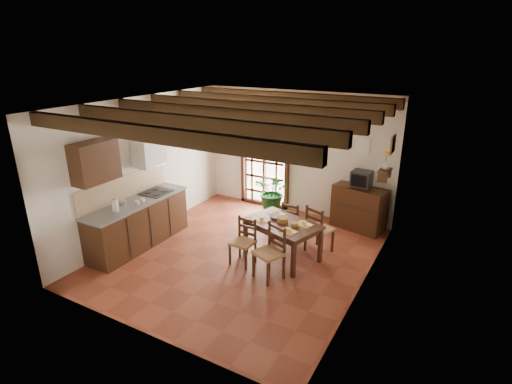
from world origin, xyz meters
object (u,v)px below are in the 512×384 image
Objects in this scene: chair_far_left at (293,228)px; chair_far_right at (319,237)px; chair_near_left at (243,250)px; sideboard at (359,208)px; chair_near_right at (269,262)px; pendant_lamp at (287,147)px; dining_table at (282,227)px; potted_plant at (273,194)px; crt_tv at (361,179)px; kitchen_counter at (139,223)px.

chair_far_right is (0.62, -0.20, 0.03)m from chair_far_left.
sideboard is at bearing 62.92° from chair_near_left.
chair_far_left is at bearing -116.63° from sideboard.
pendant_lamp reaches higher than chair_near_right.
sideboard reaches higher than dining_table.
chair_near_right is at bearing -92.99° from sideboard.
potted_plant is 2.31m from pendant_lamp.
chair_far_right is 0.41× the size of potted_plant.
pendant_lamp reaches higher than potted_plant.
crt_tv is (0.88, 1.92, 0.50)m from dining_table.
potted_plant reaches higher than sideboard.
chair_far_right reaches higher than dining_table.
kitchen_counter is at bearing -143.94° from dining_table.
crt_tv is 2.23m from pendant_lamp.
kitchen_counter is at bearing -159.36° from pendant_lamp.
chair_far_right is at bearing -91.83° from sideboard.
sideboard is 2.59m from pendant_lamp.
kitchen_counter reaches higher than chair_far_right.
chair_near_right is (2.77, 0.17, -0.18)m from kitchen_counter.
dining_table is 1.78× the size of chair_far_left.
dining_table is 0.82m from chair_near_left.
sideboard is at bearing -84.88° from chair_far_right.
crt_tv is at bearing 95.49° from chair_near_right.
chair_far_right is 2.29× the size of crt_tv.
dining_table is 0.81m from chair_near_right.
pendant_lamp reaches higher than kitchen_counter.
chair_near_right is at bearing 103.16° from chair_far_left.
chair_near_left is 1.34m from chair_far_left.
pendant_lamp is at bearing -112.29° from crt_tv.
chair_far_right is 1.44m from sideboard.
crt_tv is at bearing 64.25° from pendant_lamp.
kitchen_counter is 1.50× the size of dining_table.
sideboard reaches higher than chair_near_left.
chair_far_left is (-0.22, 1.47, -0.03)m from chair_near_right.
chair_near_right reaches higher than chair_far_left.
sideboard is 2.68× the size of crt_tv.
pendant_lamp is (0.00, 0.10, 1.46)m from dining_table.
chair_near_left is at bearing -77.71° from potted_plant.
sideboard is at bearing 38.63° from kitchen_counter.
pendant_lamp reaches higher than chair_far_right.
potted_plant is at bearing 123.61° from pendant_lamp.
chair_near_left is 2.08× the size of crt_tv.
pendant_lamp is (2.66, 1.00, 1.60)m from kitchen_counter.
dining_table is at bearing -58.11° from potted_plant.
crt_tv is at bearing 10.91° from potted_plant.
dining_table is 2.17m from crt_tv.
kitchen_counter is 2.78m from chair_near_right.
chair_near_right is 1.12× the size of chair_far_left.
crt_tv is at bearing 82.76° from dining_table.
chair_near_left is at bearing 76.88° from chair_far_left.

